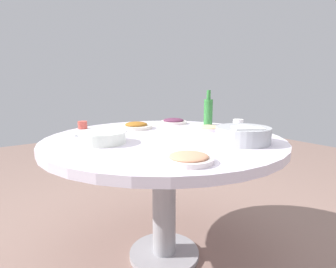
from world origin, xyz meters
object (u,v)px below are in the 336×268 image
(dish_stirfry, at_px, (136,126))
(soup_bowl, at_px, (102,138))
(round_dining_table, at_px, (164,156))
(dish_noodles, at_px, (209,128))
(dish_shrimp, at_px, (189,158))
(tea_cup_far, at_px, (238,124))
(tea_cup_near, at_px, (83,125))
(rice_bowl, at_px, (243,135))
(green_bottle, at_px, (208,111))
(dish_eggplant, at_px, (174,121))

(dish_stirfry, bearing_deg, soup_bowl, -141.97)
(soup_bowl, bearing_deg, round_dining_table, -10.30)
(dish_noodles, distance_m, dish_stirfry, 0.50)
(dish_shrimp, bearing_deg, tea_cup_far, 27.48)
(tea_cup_near, bearing_deg, rice_bowl, -60.87)
(dish_shrimp, bearing_deg, dish_noodles, 39.05)
(round_dining_table, relative_size, dish_noodles, 7.15)
(dish_shrimp, distance_m, tea_cup_far, 0.92)
(dish_shrimp, height_order, dish_stirfry, dish_stirfry)
(round_dining_table, distance_m, tea_cup_near, 0.65)
(rice_bowl, bearing_deg, dish_stirfry, 106.97)
(rice_bowl, bearing_deg, green_bottle, 62.30)
(rice_bowl, distance_m, dish_eggplant, 0.76)
(round_dining_table, relative_size, dish_stirfry, 6.17)
(rice_bowl, distance_m, soup_bowl, 0.74)
(soup_bowl, height_order, tea_cup_near, soup_bowl)
(soup_bowl, relative_size, dish_noodles, 1.43)
(rice_bowl, xyz_separation_m, dish_shrimp, (-0.46, -0.10, -0.03))
(soup_bowl, bearing_deg, dish_eggplant, 23.85)
(rice_bowl, height_order, soup_bowl, rice_bowl)
(round_dining_table, height_order, tea_cup_near, tea_cup_near)
(soup_bowl, relative_size, green_bottle, 1.06)
(dish_stirfry, height_order, tea_cup_near, tea_cup_near)
(dish_shrimp, bearing_deg, green_bottle, 40.96)
(rice_bowl, xyz_separation_m, dish_stirfry, (-0.22, 0.73, -0.03))
(soup_bowl, height_order, dish_shrimp, soup_bowl)
(dish_stirfry, bearing_deg, tea_cup_far, -34.54)
(tea_cup_near, distance_m, tea_cup_far, 1.07)
(green_bottle, height_order, tea_cup_far, green_bottle)
(dish_eggplant, height_order, tea_cup_near, tea_cup_near)
(dish_stirfry, bearing_deg, dish_shrimp, -105.98)
(dish_shrimp, bearing_deg, soup_bowl, 104.22)
(round_dining_table, relative_size, dish_shrimp, 6.82)
(rice_bowl, distance_m, tea_cup_near, 1.07)
(dish_noodles, height_order, tea_cup_far, tea_cup_far)
(rice_bowl, xyz_separation_m, dish_noodles, (0.14, 0.38, -0.03))
(round_dining_table, distance_m, green_bottle, 0.60)
(soup_bowl, height_order, green_bottle, green_bottle)
(soup_bowl, distance_m, tea_cup_far, 0.96)
(dish_shrimp, bearing_deg, tea_cup_near, 93.50)
(dish_shrimp, relative_size, tea_cup_far, 2.84)
(round_dining_table, height_order, dish_noodles, dish_noodles)
(soup_bowl, xyz_separation_m, dish_noodles, (0.73, -0.05, -0.01))
(dish_eggplant, bearing_deg, soup_bowl, -156.15)
(round_dining_table, bearing_deg, rice_bowl, -56.90)
(dish_stirfry, distance_m, tea_cup_near, 0.37)
(soup_bowl, bearing_deg, green_bottle, 7.31)
(dish_noodles, relative_size, green_bottle, 0.74)
(dish_shrimp, bearing_deg, dish_eggplant, 55.73)
(round_dining_table, distance_m, dish_stirfry, 0.38)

